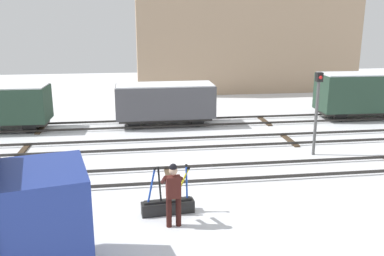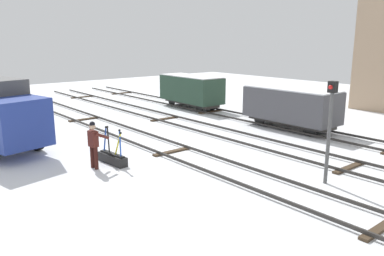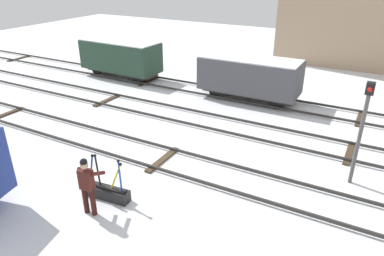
% 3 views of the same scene
% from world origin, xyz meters
% --- Properties ---
extents(ground_plane, '(60.00, 60.00, 0.00)m').
position_xyz_m(ground_plane, '(0.00, 0.00, 0.00)').
color(ground_plane, white).
extents(track_main_line, '(44.00, 1.94, 0.18)m').
position_xyz_m(track_main_line, '(0.00, 0.00, 0.11)').
color(track_main_line, '#2D2B28').
rests_on(track_main_line, ground_plane).
extents(track_siding_near, '(44.00, 1.94, 0.18)m').
position_xyz_m(track_siding_near, '(0.00, 3.78, 0.11)').
color(track_siding_near, '#2D2B28').
rests_on(track_siding_near, ground_plane).
extents(track_siding_far, '(44.00, 1.94, 0.18)m').
position_xyz_m(track_siding_far, '(0.00, 7.49, 0.11)').
color(track_siding_far, '#2D2B28').
rests_on(track_siding_far, ground_plane).
extents(switch_lever_frame, '(1.55, 0.51, 1.45)m').
position_xyz_m(switch_lever_frame, '(-0.27, -2.70, 0.25)').
color(switch_lever_frame, black).
rests_on(switch_lever_frame, ground_plane).
extents(rail_worker, '(0.58, 0.69, 1.79)m').
position_xyz_m(rail_worker, '(-0.18, -3.47, 1.02)').
color(rail_worker, '#351511').
rests_on(rail_worker, ground_plane).
extents(signal_post, '(0.24, 0.32, 3.40)m').
position_xyz_m(signal_post, '(6.12, 1.76, 2.11)').
color(signal_post, '#4C4C4C').
rests_on(signal_post, ground_plane).
extents(apartment_building, '(17.09, 5.25, 10.43)m').
position_xyz_m(apartment_building, '(7.55, 18.48, 5.22)').
color(apartment_building, tan).
rests_on(apartment_building, ground_plane).
extents(freight_car_mid_siding, '(5.92, 2.10, 2.55)m').
position_xyz_m(freight_car_mid_siding, '(11.93, 7.49, 1.46)').
color(freight_car_mid_siding, '#2D2B28').
rests_on(freight_car_mid_siding, ground_plane).
extents(freight_car_far_end, '(5.04, 2.01, 2.19)m').
position_xyz_m(freight_car_far_end, '(0.45, 7.49, 1.28)').
color(freight_car_far_end, '#2D2B28').
rests_on(freight_car_far_end, ground_plane).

